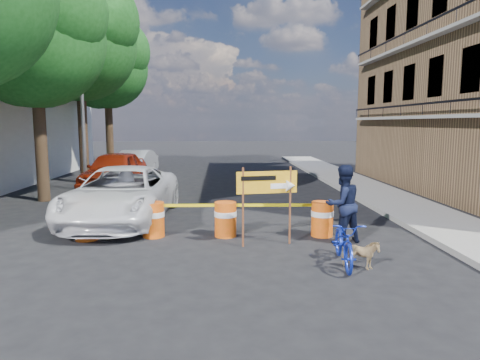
{
  "coord_description": "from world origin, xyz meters",
  "views": [
    {
      "loc": [
        -0.15,
        -9.24,
        2.92
      ],
      "look_at": [
        0.42,
        2.88,
        1.3
      ],
      "focal_mm": 32.0,
      "sensor_mm": 36.0,
      "label": 1
    }
  ],
  "objects": [
    {
      "name": "barrel_mid_left",
      "position": [
        -1.88,
        1.63,
        0.47
      ],
      "size": [
        0.58,
        0.58,
        0.9
      ],
      "color": "#CF590C",
      "rests_on": "ground"
    },
    {
      "name": "streetlamp",
      "position": [
        -5.93,
        9.5,
        4.38
      ],
      "size": [
        1.25,
        0.18,
        8.0
      ],
      "color": "gray",
      "rests_on": "ground"
    },
    {
      "name": "sedan_red",
      "position": [
        -4.76,
        9.59,
        0.85
      ],
      "size": [
        2.32,
        5.11,
        1.7
      ],
      "primitive_type": "imported",
      "rotation": [
        0.0,
        0.0,
        -0.06
      ],
      "color": "maroon",
      "rests_on": "ground"
    },
    {
      "name": "suv_white",
      "position": [
        -3.08,
        3.5,
        0.81
      ],
      "size": [
        2.92,
        5.92,
        1.61
      ],
      "primitive_type": "imported",
      "rotation": [
        0.0,
        0.0,
        -0.04
      ],
      "color": "silver",
      "rests_on": "ground"
    },
    {
      "name": "tree_far",
      "position": [
        -6.74,
        17.0,
        6.22
      ],
      "size": [
        5.04,
        4.8,
        8.84
      ],
      "color": "#332316",
      "rests_on": "ground"
    },
    {
      "name": "sidewalk_east",
      "position": [
        6.2,
        6.0,
        0.07
      ],
      "size": [
        2.4,
        40.0,
        0.15
      ],
      "primitive_type": "cube",
      "color": "gray",
      "rests_on": "ground"
    },
    {
      "name": "bicycle",
      "position": [
        2.4,
        -0.78,
        0.91
      ],
      "size": [
        0.74,
        1.02,
        1.83
      ],
      "primitive_type": "imported",
      "rotation": [
        0.0,
        0.0,
        -0.11
      ],
      "color": "#162DB7",
      "rests_on": "ground"
    },
    {
      "name": "tree_mid_b",
      "position": [
        -6.73,
        12.0,
        6.71
      ],
      "size": [
        5.67,
        5.4,
        9.62
      ],
      "color": "#332316",
      "rests_on": "ground"
    },
    {
      "name": "pedestrian",
      "position": [
        2.83,
        0.86,
        0.96
      ],
      "size": [
        1.13,
        1.01,
        1.93
      ],
      "primitive_type": "imported",
      "rotation": [
        0.0,
        0.0,
        3.51
      ],
      "color": "black",
      "rests_on": "ground"
    },
    {
      "name": "dog",
      "position": [
        2.65,
        -1.08,
        0.3
      ],
      "size": [
        0.79,
        0.53,
        0.61
      ],
      "primitive_type": "imported",
      "rotation": [
        0.0,
        0.0,
        1.26
      ],
      "color": "tan",
      "rests_on": "ground"
    },
    {
      "name": "barrel_far_right",
      "position": [
        2.49,
        1.5,
        0.47
      ],
      "size": [
        0.58,
        0.58,
        0.9
      ],
      "color": "#CF590C",
      "rests_on": "ground"
    },
    {
      "name": "ground",
      "position": [
        0.0,
        0.0,
        0.0
      ],
      "size": [
        120.0,
        120.0,
        0.0
      ],
      "primitive_type": "plane",
      "color": "black",
      "rests_on": "ground"
    },
    {
      "name": "barrel_far_left",
      "position": [
        -3.51,
        1.41,
        0.47
      ],
      "size": [
        0.58,
        0.58,
        0.9
      ],
      "color": "#CF590C",
      "rests_on": "ground"
    },
    {
      "name": "tree_mid_a",
      "position": [
        -6.74,
        7.0,
        6.01
      ],
      "size": [
        5.25,
        5.0,
        8.68
      ],
      "color": "#332316",
      "rests_on": "ground"
    },
    {
      "name": "barrel_mid_right",
      "position": [
        -0.02,
        1.58,
        0.47
      ],
      "size": [
        0.58,
        0.58,
        0.9
      ],
      "color": "#CF590C",
      "rests_on": "ground"
    },
    {
      "name": "detour_sign",
      "position": [
        1.15,
        0.74,
        1.39
      ],
      "size": [
        1.46,
        0.37,
        1.9
      ],
      "rotation": [
        0.0,
        0.0,
        0.17
      ],
      "color": "#592D19",
      "rests_on": "ground"
    },
    {
      "name": "sedan_silver",
      "position": [
        -4.8,
        14.23,
        0.72
      ],
      "size": [
        2.0,
        4.51,
        1.44
      ],
      "primitive_type": "imported",
      "rotation": [
        0.0,
        0.0,
        -0.11
      ],
      "color": "silver",
      "rests_on": "ground"
    }
  ]
}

